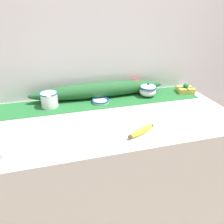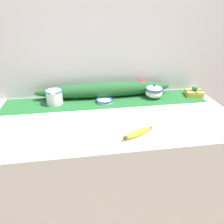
{
  "view_description": "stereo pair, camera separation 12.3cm",
  "coord_description": "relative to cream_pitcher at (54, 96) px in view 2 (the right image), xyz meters",
  "views": [
    {
      "loc": [
        -0.29,
        -1.11,
        1.5
      ],
      "look_at": [
        -0.0,
        -0.05,
        0.95
      ],
      "focal_mm": 35.0,
      "sensor_mm": 36.0,
      "label": 1
    },
    {
      "loc": [
        -0.17,
        -1.14,
        1.5
      ],
      "look_at": [
        -0.0,
        -0.05,
        0.95
      ],
      "focal_mm": 35.0,
      "sensor_mm": 36.0,
      "label": 2
    }
  ],
  "objects": [
    {
      "name": "cream_pitcher",
      "position": [
        0.0,
        0.0,
        0.0
      ],
      "size": [
        0.11,
        0.13,
        0.1
      ],
      "color": "white",
      "rests_on": "countertop"
    },
    {
      "name": "back_wall",
      "position": [
        0.34,
        0.15,
        0.25
      ],
      "size": [
        2.28,
        0.04,
        2.4
      ],
      "primitive_type": "cube",
      "color": "silver",
      "rests_on": "ground_plane"
    },
    {
      "name": "small_dish",
      "position": [
        0.33,
        -0.02,
        -0.04
      ],
      "size": [
        0.12,
        0.12,
        0.02
      ],
      "color": "white",
      "rests_on": "countertop"
    },
    {
      "name": "table_runner",
      "position": [
        0.34,
        -0.0,
        -0.05
      ],
      "size": [
        1.36,
        0.25,
        0.0
      ],
      "primitive_type": "cube",
      "color": "#236B33",
      "rests_on": "countertop"
    },
    {
      "name": "gift_box",
      "position": [
        0.98,
        -0.0,
        -0.03
      ],
      "size": [
        0.13,
        0.12,
        0.07
      ],
      "rotation": [
        0.0,
        0.0,
        -0.19
      ],
      "color": "gold",
      "rests_on": "countertop"
    },
    {
      "name": "sugar_bowl",
      "position": [
        0.68,
        -0.0,
        -0.01
      ],
      "size": [
        0.12,
        0.12,
        0.1
      ],
      "color": "white",
      "rests_on": "countertop"
    },
    {
      "name": "banana",
      "position": [
        0.45,
        -0.46,
        -0.04
      ],
      "size": [
        0.18,
        0.11,
        0.03
      ],
      "rotation": [
        0.0,
        0.0,
        0.45
      ],
      "color": "yellow",
      "rests_on": "countertop"
    },
    {
      "name": "poinsettia_garland",
      "position": [
        0.34,
        0.07,
        0.0
      ],
      "size": [
        0.96,
        0.12,
        0.11
      ],
      "color": "#235B2D",
      "rests_on": "countertop"
    },
    {
      "name": "countertop",
      "position": [
        0.34,
        -0.23,
        -0.5
      ],
      "size": [
        1.48,
        0.72,
        0.9
      ],
      "primitive_type": "cube",
      "color": "silver",
      "rests_on": "ground_plane"
    },
    {
      "name": "spoon",
      "position": [
        0.69,
        -0.19,
        -0.05
      ],
      "size": [
        0.15,
        0.05,
        0.01
      ],
      "rotation": [
        0.0,
        0.0,
        0.2
      ],
      "color": "silver",
      "rests_on": "countertop"
    },
    {
      "name": "ground_plane",
      "position": [
        0.34,
        -0.23,
        -0.95
      ],
      "size": [
        12.0,
        12.0,
        0.0
      ],
      "primitive_type": "plane",
      "color": "#7A6B5B"
    }
  ]
}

